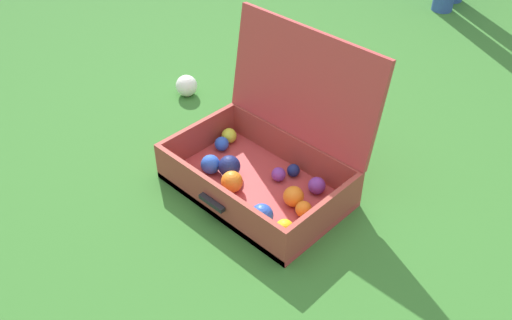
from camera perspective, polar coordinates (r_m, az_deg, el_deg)
ground_plane at (r=2.02m, az=1.00°, el=-3.06°), size 16.00×16.00×0.00m
open_suitcase at (r=1.96m, az=1.15°, el=0.17°), size 0.63×0.50×0.55m
stray_ball_on_grass at (r=2.54m, az=-7.17°, el=7.61°), size 0.10×0.10×0.10m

